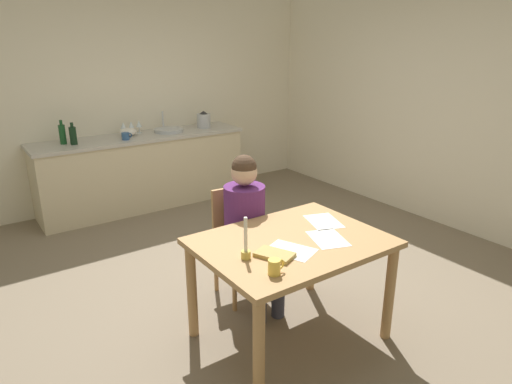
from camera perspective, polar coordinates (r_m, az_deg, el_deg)
ground_plane at (r=4.12m, az=-1.72°, el=-10.83°), size 5.20×5.20×0.04m
wall_back at (r=5.98m, az=-15.95°, el=11.21°), size 5.20×0.12×2.60m
wall_right at (r=5.50m, az=21.78°, el=10.01°), size 0.12×5.20×2.60m
kitchen_counter at (r=5.81m, az=-14.01°, el=2.61°), size 2.55×0.64×0.90m
dining_table at (r=3.08m, az=4.47°, el=-7.85°), size 1.22×0.93×0.75m
chair_at_table at (r=3.67m, az=-2.05°, el=-5.64°), size 0.44×0.44×0.88m
person_seated at (r=3.48m, az=-0.93°, el=-3.81°), size 0.36×0.61×1.19m
coffee_mug at (r=2.59m, az=2.38°, el=-9.39°), size 0.11×0.07×0.09m
candlestick at (r=2.75m, az=-1.30°, el=-6.97°), size 0.06×0.06×0.27m
book_magazine at (r=2.80m, az=2.36°, el=-7.89°), size 0.22×0.27×0.03m
paper_letter at (r=2.88m, az=4.39°, el=-7.34°), size 0.31×0.36×0.00m
paper_bill at (r=3.35m, az=8.51°, el=-3.68°), size 0.30×0.35×0.00m
paper_envelope at (r=3.07m, az=9.04°, el=-5.82°), size 0.30×0.35×0.00m
sink_unit at (r=5.84m, az=-10.94°, el=7.67°), size 0.36×0.36×0.24m
bottle_oil at (r=5.47m, az=-23.19°, el=6.73°), size 0.07×0.07×0.27m
bottle_vinegar at (r=5.41m, az=-22.04°, el=6.64°), size 0.08×0.08×0.24m
mixing_bowl at (r=5.71m, az=-15.80°, el=7.29°), size 0.20×0.20×0.09m
stovetop_kettle at (r=6.04m, az=-6.60°, el=8.98°), size 0.18×0.18×0.22m
wine_glass_near_sink at (r=5.84m, az=-14.53°, el=8.27°), size 0.07×0.07×0.15m
wine_glass_by_kettle at (r=5.81m, az=-15.44°, el=8.13°), size 0.07×0.07×0.15m
wine_glass_back_left at (r=5.78m, az=-16.37°, el=7.99°), size 0.07×0.07×0.15m
teacup_on_counter at (r=5.48m, az=-16.08°, el=6.78°), size 0.12×0.09×0.09m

